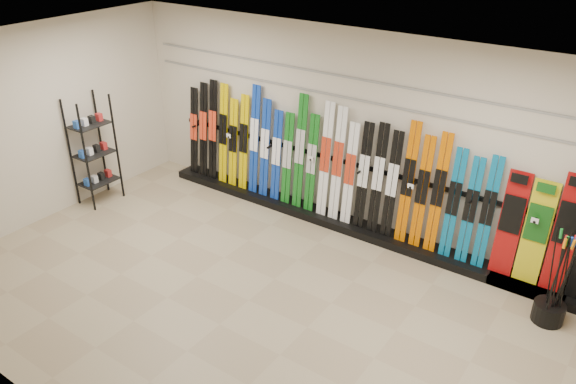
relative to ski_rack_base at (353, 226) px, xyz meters
The scene contains 12 objects.
floor 2.29m from the ski_rack_base, 95.64° to the right, with size 8.00×8.00×0.00m, color gray.
back_wall 1.47m from the ski_rack_base, 135.64° to the left, with size 8.00×8.00×0.00m, color beige.
left_wall 5.01m from the ski_rack_base, 151.65° to the right, with size 5.00×5.00×0.00m, color beige.
ceiling 3.73m from the ski_rack_base, 95.64° to the right, with size 8.00×8.00×0.00m, color silver.
ski_rack_base is the anchor object (origin of this frame).
skis 1.12m from the ski_rack_base, behind, with size 5.38×0.21×1.83m.
snowboards 2.82m from the ski_rack_base, ahead, with size 1.26×0.24×1.54m.
accessory_rack 4.36m from the ski_rack_base, 158.33° to the right, with size 0.40×0.60×1.81m, color black.
pole_bin 3.00m from the ski_rack_base, ahead, with size 0.37×0.37×0.25m, color black.
ski_poles 3.08m from the ski_rack_base, ahead, with size 0.29×0.34×1.18m.
slatwall_rail_0 1.96m from the ski_rack_base, 138.37° to the left, with size 7.60×0.02×0.03m, color gray.
slatwall_rail_1 2.26m from the ski_rack_base, 138.37° to the left, with size 7.60×0.02×0.03m, color gray.
Camera 1 is at (3.68, -4.38, 4.48)m, focal length 35.00 mm.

